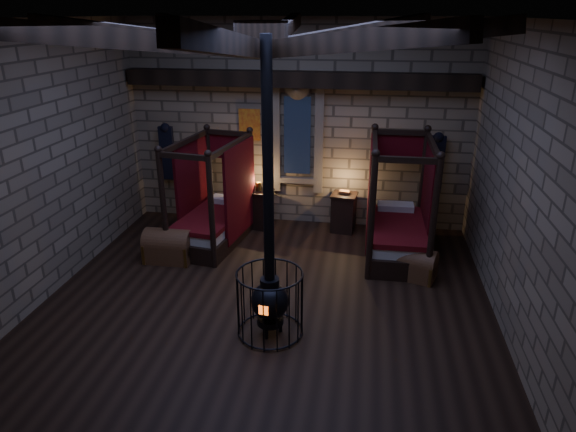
# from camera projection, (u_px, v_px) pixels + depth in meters

# --- Properties ---
(room) EXTENTS (7.02, 7.02, 4.29)m
(room) POSITION_uv_depth(u_px,v_px,m) (263.00, 55.00, 6.76)
(room) COLOR black
(room) RESTS_ON ground
(bed_left) EXTENTS (1.32, 2.10, 2.06)m
(bed_left) POSITION_uv_depth(u_px,v_px,m) (214.00, 218.00, 10.08)
(bed_left) COLOR black
(bed_left) RESTS_ON ground
(bed_right) EXTENTS (1.12, 2.09, 2.18)m
(bed_right) POSITION_uv_depth(u_px,v_px,m) (396.00, 227.00, 9.56)
(bed_right) COLOR black
(bed_right) RESTS_ON ground
(trunk_left) EXTENTS (0.86, 0.54, 0.63)m
(trunk_left) POSITION_uv_depth(u_px,v_px,m) (169.00, 246.00, 9.39)
(trunk_left) COLOR brown
(trunk_left) RESTS_ON ground
(trunk_right) EXTENTS (0.87, 0.70, 0.56)m
(trunk_right) POSITION_uv_depth(u_px,v_px,m) (413.00, 264.00, 8.80)
(trunk_right) COLOR brown
(trunk_right) RESTS_ON ground
(nightstand_left) EXTENTS (0.61, 0.60, 1.00)m
(nightstand_left) POSITION_uv_depth(u_px,v_px,m) (259.00, 208.00, 10.81)
(nightstand_left) COLOR black
(nightstand_left) RESTS_ON ground
(nightstand_right) EXTENTS (0.57, 0.55, 0.88)m
(nightstand_right) POSITION_uv_depth(u_px,v_px,m) (344.00, 212.00, 10.61)
(nightstand_right) COLOR black
(nightstand_right) RESTS_ON ground
(stove) EXTENTS (0.94, 0.94, 4.05)m
(stove) POSITION_uv_depth(u_px,v_px,m) (270.00, 296.00, 7.13)
(stove) COLOR black
(stove) RESTS_ON ground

